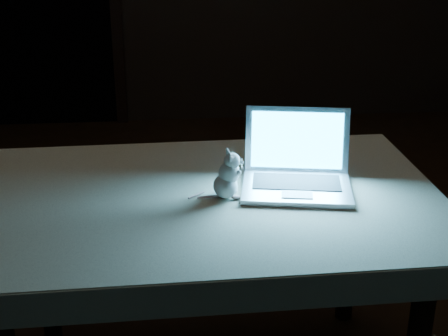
{
  "coord_description": "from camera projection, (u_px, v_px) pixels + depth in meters",
  "views": [
    {
      "loc": [
        -0.27,
        -2.31,
        1.58
      ],
      "look_at": [
        -0.1,
        -0.45,
        0.8
      ],
      "focal_mm": 52.0,
      "sensor_mm": 36.0,
      "label": 1
    }
  ],
  "objects": [
    {
      "name": "floor",
      "position": [
        237.0,
        302.0,
        2.75
      ],
      "size": [
        5.0,
        5.0,
        0.0
      ],
      "primitive_type": "plane",
      "color": "black",
      "rests_on": "ground"
    },
    {
      "name": "table",
      "position": [
        209.0,
        297.0,
        2.15
      ],
      "size": [
        1.38,
        0.9,
        0.73
      ],
      "primitive_type": null,
      "rotation": [
        0.0,
        0.0,
        0.02
      ],
      "color": "black",
      "rests_on": "floor"
    },
    {
      "name": "plush_mouse",
      "position": [
        225.0,
        174.0,
        1.96
      ],
      "size": [
        0.14,
        0.14,
        0.15
      ],
      "primitive_type": null,
      "rotation": [
        0.0,
        0.0,
        -0.26
      ],
      "color": "silver",
      "rests_on": "tablecloth"
    },
    {
      "name": "tablecloth",
      "position": [
        235.0,
        207.0,
        2.03
      ],
      "size": [
        1.58,
        1.18,
        0.09
      ],
      "primitive_type": null,
      "rotation": [
        0.0,
        0.0,
        -0.15
      ],
      "color": "beige",
      "rests_on": "table"
    },
    {
      "name": "laptop",
      "position": [
        298.0,
        157.0,
        1.99
      ],
      "size": [
        0.38,
        0.35,
        0.23
      ],
      "primitive_type": null,
      "rotation": [
        0.0,
        0.0,
        -0.17
      ],
      "color": "silver",
      "rests_on": "tablecloth"
    }
  ]
}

